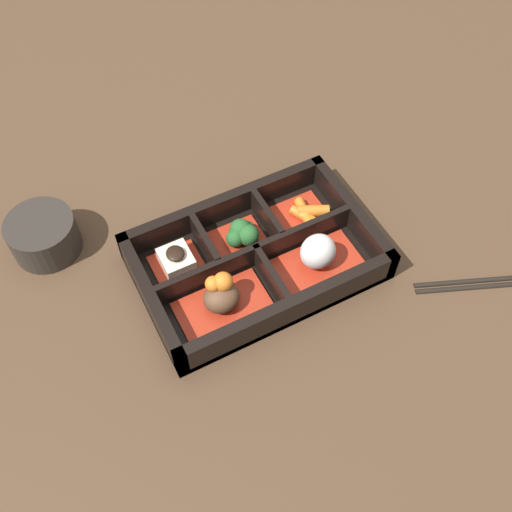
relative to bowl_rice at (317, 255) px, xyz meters
name	(u,v)px	position (x,y,z in m)	size (l,w,h in m)	color
ground_plane	(256,267)	(0.07, -0.04, -0.03)	(3.00, 3.00, 0.00)	#4C3523
bento_base	(256,265)	(0.07, -0.04, -0.03)	(0.30, 0.19, 0.01)	black
bento_rim	(255,256)	(0.07, -0.04, -0.01)	(0.30, 0.19, 0.05)	black
bowl_rice	(317,255)	(0.00, 0.00, 0.00)	(0.11, 0.06, 0.05)	#B22D19
bowl_stew	(221,297)	(0.13, 0.00, 0.00)	(0.11, 0.06, 0.05)	#B22D19
bowl_carrots	(304,214)	(-0.02, -0.07, -0.01)	(0.08, 0.06, 0.02)	#B22D19
bowl_greens	(242,234)	(0.07, -0.08, -0.01)	(0.07, 0.06, 0.03)	#B22D19
bowl_tofu	(177,261)	(0.16, -0.08, -0.01)	(0.06, 0.06, 0.03)	#B22D19
tea_cup	(43,235)	(0.29, -0.19, 0.00)	(0.09, 0.09, 0.05)	#2D2823
chopsticks	(506,280)	(-0.20, 0.13, -0.03)	(0.22, 0.10, 0.01)	black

